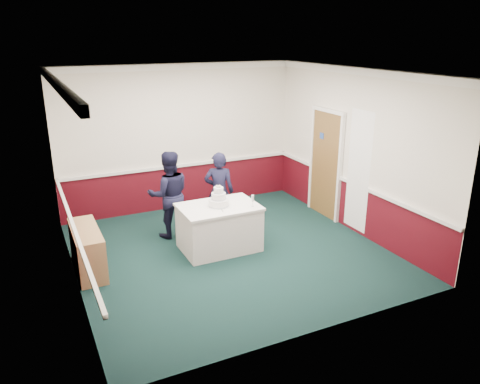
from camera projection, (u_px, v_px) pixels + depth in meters
name	position (u px, v px, depth m)	size (l,w,h in m)	color
ground	(231.00, 252.00, 8.00)	(5.00, 5.00, 0.00)	#132F2A
room_shell	(219.00, 132.00, 7.92)	(5.00, 5.00, 3.00)	silver
sideboard	(88.00, 250.00, 7.28)	(0.41, 1.20, 0.70)	tan
cake_table	(219.00, 227.00, 8.02)	(1.32, 0.92, 0.79)	white
wedding_cake	(219.00, 200.00, 7.85)	(0.35, 0.35, 0.36)	white
cake_knife	(222.00, 210.00, 7.71)	(0.01, 0.22, 0.01)	silver
champagne_flute	(253.00, 199.00, 7.81)	(0.05, 0.05, 0.21)	silver
person_man	(169.00, 195.00, 8.41)	(0.78, 0.61, 1.60)	black
person_woman	(219.00, 192.00, 8.69)	(0.55, 0.36, 1.52)	black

